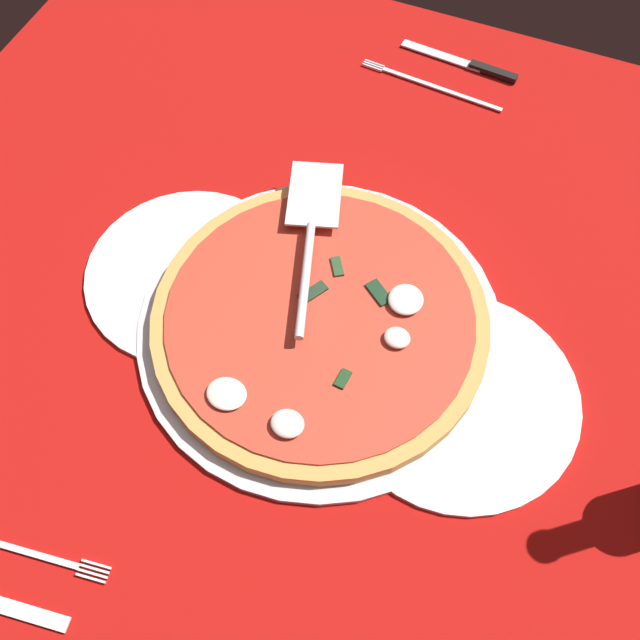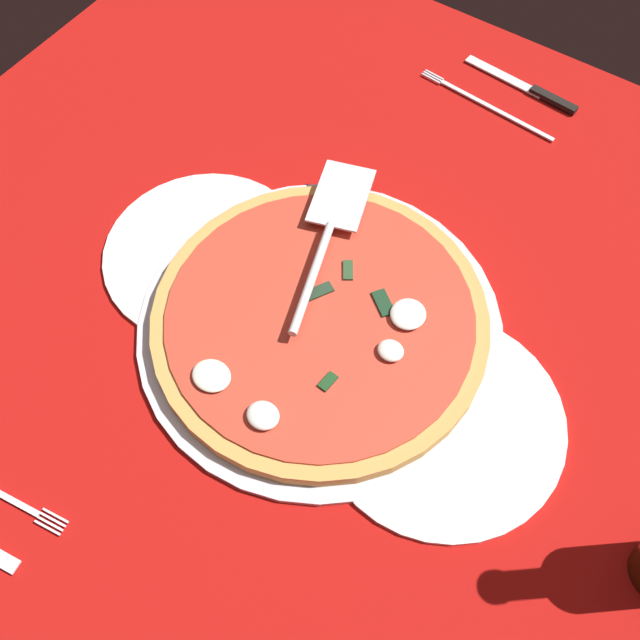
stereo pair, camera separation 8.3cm
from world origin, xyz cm
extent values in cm
cube|color=#A7100C|center=(0.00, 0.00, -0.40)|extent=(114.69, 114.69, 0.80)
cylinder|color=silver|center=(-1.82, -1.06, 0.57)|extent=(40.47, 40.47, 1.15)
cylinder|color=white|center=(-18.56, 1.21, 0.50)|extent=(25.72, 25.72, 1.00)
cylinder|color=silver|center=(14.92, -1.86, 0.50)|extent=(24.11, 24.11, 1.00)
cylinder|color=gold|center=(-1.82, -1.06, 1.99)|extent=(37.01, 37.01, 1.68)
cylinder|color=#C23B28|center=(-1.82, -1.06, 2.98)|extent=(33.84, 33.84, 0.30)
ellipsoid|color=white|center=(3.29, 11.39, 3.56)|extent=(4.21, 3.67, 0.85)
ellipsoid|color=white|center=(-9.80, -6.20, 3.69)|extent=(3.88, 4.01, 1.11)
ellipsoid|color=white|center=(-10.54, -1.37, 3.64)|extent=(2.86, 2.59, 1.02)
ellipsoid|color=white|center=(-3.77, 12.06, 3.69)|extent=(3.44, 3.11, 1.13)
cube|color=#19401C|center=(-6.97, 5.14, 3.28)|extent=(1.29, 2.22, 0.30)
cube|color=#203624|center=(0.12, -3.41, 3.28)|extent=(2.86, 3.58, 0.30)
cube|color=#18371F|center=(-6.73, -6.17, 3.28)|extent=(3.59, 3.21, 0.30)
cube|color=#294828|center=(-1.19, -7.64, 3.28)|extent=(2.34, 2.77, 0.30)
cube|color=silver|center=(4.83, -15.47, 4.41)|extent=(8.80, 11.01, 0.30)
cylinder|color=silver|center=(1.07, -3.83, 4.76)|extent=(5.52, 14.47, 1.00)
cube|color=silver|center=(-3.01, -44.96, 0.30)|extent=(21.61, 15.32, 0.60)
cube|color=silver|center=(-2.76, -41.88, 0.73)|extent=(17.45, 2.01, 0.25)
cube|color=silver|center=(7.40, -43.15, 0.73)|extent=(3.01, 0.46, 0.25)
cube|color=silver|center=(7.44, -42.71, 0.73)|extent=(3.01, 0.46, 0.25)
cube|color=silver|center=(7.47, -42.27, 0.73)|extent=(3.01, 0.46, 0.25)
cube|color=black|center=(-8.34, -47.62, 1.00)|extent=(6.88, 1.74, 0.80)
cube|color=silver|center=(-0.71, -48.24, 0.73)|extent=(11.98, 2.35, 0.25)
cube|color=silver|center=(7.48, 32.15, 0.73)|extent=(3.00, 0.61, 0.25)
cube|color=silver|center=(7.54, 31.71, 0.73)|extent=(3.00, 0.61, 0.25)
cube|color=silver|center=(7.59, 31.28, 0.73)|extent=(3.00, 0.61, 0.25)
cube|color=silver|center=(7.65, 30.84, 0.73)|extent=(3.00, 0.61, 0.25)
camera|label=1|loc=(-18.06, 37.98, 73.86)|focal=42.72mm
camera|label=2|loc=(-25.39, 34.04, 73.86)|focal=42.72mm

